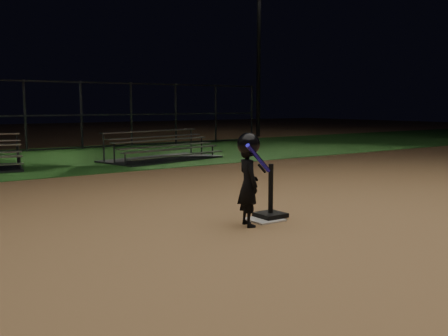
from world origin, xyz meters
TOP-DOWN VIEW (x-y plane):
  - ground at (0.00, 0.00)m, footprint 80.00×80.00m
  - grass_strip at (0.00, 10.00)m, footprint 60.00×8.00m
  - home_plate at (0.00, 0.00)m, footprint 0.45×0.45m
  - batting_tee at (0.15, 0.05)m, footprint 0.38×0.38m
  - child_batter at (-0.39, -0.12)m, footprint 0.56×0.51m
  - bleacher_right at (2.59, 7.87)m, footprint 3.81×2.44m
  - backstop_fence at (0.00, 13.00)m, footprint 20.08×0.08m
  - light_pole_right at (12.00, 14.94)m, footprint 0.90×0.53m

SIDE VIEW (x-z plane):
  - ground at x=0.00m, z-range 0.00..0.00m
  - grass_strip at x=0.00m, z-range 0.00..0.01m
  - home_plate at x=0.00m, z-range 0.00..0.02m
  - batting_tee at x=0.15m, z-range -0.22..0.55m
  - bleacher_right at x=2.59m, z-range -0.25..0.61m
  - child_batter at x=-0.39m, z-range 0.04..1.31m
  - backstop_fence at x=0.00m, z-range 0.00..2.50m
  - light_pole_right at x=12.00m, z-range 0.80..9.10m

